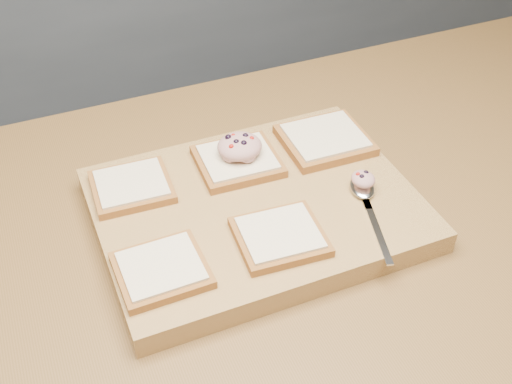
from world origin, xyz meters
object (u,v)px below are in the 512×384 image
Objects in this scene: spoon at (364,193)px; tuna_salad_dollop at (240,146)px; bread_far_center at (238,161)px; cutting_board at (256,209)px.

tuna_salad_dollop is at bearing 134.12° from spoon.
spoon is at bearing -44.53° from bread_far_center.
tuna_salad_dollop reaches higher than bread_far_center.
bread_far_center is (0.01, 0.09, 0.03)m from cutting_board.
cutting_board is 3.57× the size of bread_far_center.
tuna_salad_dollop is 0.20m from spoon.
tuna_salad_dollop is at bearing 25.56° from bread_far_center.
cutting_board is 0.16m from spoon.
cutting_board is at bearing 160.22° from spoon.
cutting_board is 0.09m from bread_far_center.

